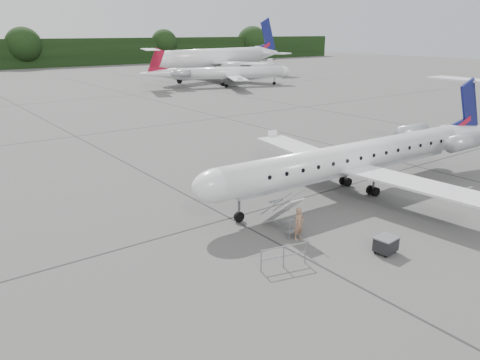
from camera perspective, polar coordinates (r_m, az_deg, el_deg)
ground at (r=27.19m, az=16.46°, el=-4.89°), size 320.00×320.00×0.00m
main_regional_jet at (r=30.55m, az=13.54°, el=4.36°), size 26.58×19.67×6.62m
airstair at (r=24.73m, az=5.11°, el=-3.89°), size 0.95×2.51×2.07m
passenger at (r=23.83m, az=7.21°, el=-5.32°), size 0.63×0.42×1.69m
safety_railing at (r=21.22m, az=5.33°, el=-9.31°), size 2.15×0.64×1.00m
baggage_cart at (r=23.46m, az=17.35°, el=-7.50°), size 1.08×0.90×0.88m
bg_narrowbody at (r=104.56m, az=-2.80°, el=15.73°), size 41.25×33.83×12.97m
bg_regional_right at (r=90.37m, az=-1.33°, el=13.59°), size 32.25×27.52×7.17m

